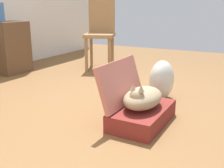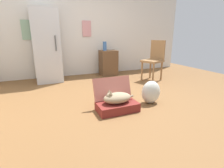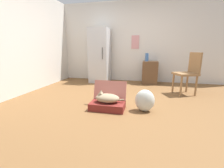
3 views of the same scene
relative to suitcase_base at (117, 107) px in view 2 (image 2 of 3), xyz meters
name	(u,v)px [view 2 (image 2 of 3)]	position (x,y,z in m)	size (l,w,h in m)	color
ground_plane	(114,99)	(0.16, 0.49, -0.07)	(7.68, 7.68, 0.00)	brown
wall_back	(83,29)	(0.16, 2.75, 1.23)	(6.40, 0.15, 2.60)	silver
suitcase_base	(117,107)	(0.00, 0.00, 0.00)	(0.62, 0.36, 0.14)	maroon
suitcase_lid	(112,88)	(0.00, 0.20, 0.25)	(0.62, 0.36, 0.04)	#B26356
cat	(117,98)	(-0.01, 0.00, 0.15)	(0.52, 0.27, 0.22)	#998466
plastic_bag_white	(151,92)	(0.66, 0.07, 0.13)	(0.34, 0.24, 0.40)	silver
refrigerator	(47,47)	(-0.85, 2.29, 0.80)	(0.61, 0.64, 1.73)	#B7BABC
side_table	(108,63)	(0.77, 2.34, 0.29)	(0.47, 0.39, 0.71)	brown
vase_tall	(105,46)	(0.65, 2.30, 0.77)	(0.10, 0.10, 0.25)	#38609E
chair	(154,59)	(1.64, 1.37, 0.48)	(0.60, 0.56, 1.01)	olive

